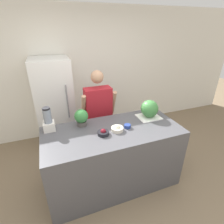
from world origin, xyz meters
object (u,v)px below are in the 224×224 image
object	(u,v)px
person	(99,115)
bowl_small_blue	(127,126)
watermelon	(149,109)
bowl_cherries	(103,133)
bowl_cream	(117,129)
refrigerator	(55,105)
potted_plant	(81,117)
blender	(48,121)

from	to	relation	value
person	bowl_small_blue	distance (m)	0.79
watermelon	bowl_cherries	bearing A→B (deg)	-165.25
watermelon	bowl_cream	world-z (taller)	watermelon
person	watermelon	size ratio (longest dim) A/B	6.06
refrigerator	potted_plant	distance (m)	1.15
watermelon	potted_plant	world-z (taller)	watermelon
watermelon	potted_plant	distance (m)	1.02
watermelon	blender	size ratio (longest dim) A/B	0.79
refrigerator	person	bearing A→B (deg)	-42.77
refrigerator	bowl_cream	bearing A→B (deg)	-63.05
bowl_cream	blender	distance (m)	0.92
person	bowl_small_blue	xyz separation A→B (m)	(0.20, -0.75, 0.16)
bowl_cream	potted_plant	size ratio (longest dim) A/B	0.67
potted_plant	refrigerator	bearing A→B (deg)	105.17
bowl_cherries	blender	size ratio (longest dim) A/B	0.46
potted_plant	blender	bearing A→B (deg)	175.94
bowl_small_blue	potted_plant	bearing A→B (deg)	153.83
bowl_cream	potted_plant	world-z (taller)	potted_plant
refrigerator	person	size ratio (longest dim) A/B	1.08
person	potted_plant	bearing A→B (deg)	-129.20
person	bowl_cream	world-z (taller)	person
bowl_cherries	bowl_small_blue	bearing A→B (deg)	7.02
watermelon	bowl_cherries	distance (m)	0.84
bowl_cherries	bowl_cream	distance (m)	0.20
blender	potted_plant	distance (m)	0.43
bowl_cream	bowl_small_blue	world-z (taller)	bowl_cream
bowl_small_blue	blender	distance (m)	1.06
bowl_cherries	potted_plant	distance (m)	0.40
person	bowl_small_blue	size ratio (longest dim) A/B	17.08
watermelon	bowl_cherries	xyz separation A→B (m)	(-0.80, -0.21, -0.12)
bowl_cherries	bowl_cream	size ratio (longest dim) A/B	0.93
person	bowl_cream	xyz separation A→B (m)	(0.03, -0.77, 0.17)
person	watermelon	xyz separation A→B (m)	(0.64, -0.58, 0.28)
blender	bowl_cherries	bearing A→B (deg)	-29.06
bowl_small_blue	blender	world-z (taller)	blender
person	bowl_cherries	distance (m)	0.83
refrigerator	bowl_small_blue	distance (m)	1.63
bowl_cream	blender	world-z (taller)	blender
watermelon	bowl_cream	xyz separation A→B (m)	(-0.60, -0.19, -0.11)
refrigerator	bowl_cherries	size ratio (longest dim) A/B	11.32
person	watermelon	world-z (taller)	person
bowl_small_blue	potted_plant	world-z (taller)	potted_plant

